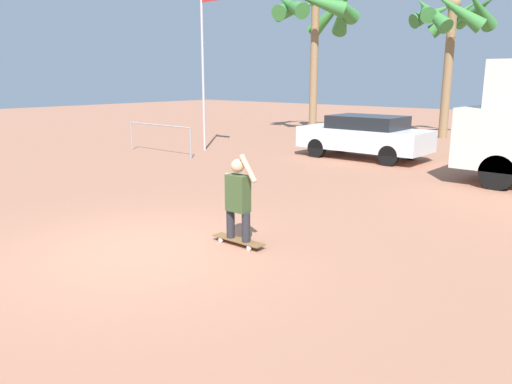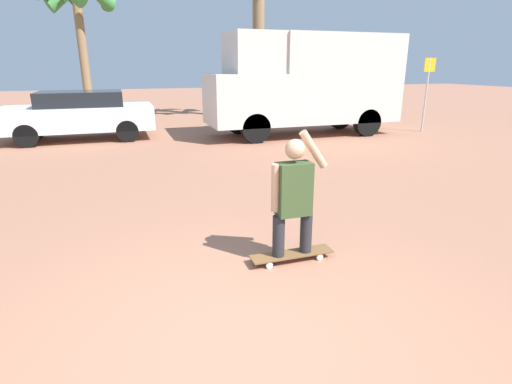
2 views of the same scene
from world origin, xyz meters
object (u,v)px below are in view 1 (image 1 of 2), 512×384
Objects in this scene: palm_tree_center_background at (451,18)px; palm_tree_far_left at (315,12)px; person_skateboarder at (238,196)px; parked_car_white at (364,136)px; skateboard at (238,240)px; flagpole at (204,51)px.

palm_tree_center_background is 6.17m from palm_tree_far_left.
person_skateboarder is 0.33× the size of parked_car_white.
flagpole reaches higher than skateboard.
palm_tree_far_left reaches higher than parked_car_white.
parked_car_white is at bearing -43.53° from palm_tree_far_left.
palm_tree_center_background is (-3.10, 17.17, 4.42)m from person_skateboarder.
person_skateboarder is at bearing -180.00° from skateboard.
palm_tree_far_left is at bearing 120.37° from skateboard.
flagpole is at bearing 138.88° from skateboard.
person_skateboarder is 0.23× the size of flagpole.
skateboard is 0.69× the size of person_skateboarder.
person_skateboarder is at bearing -59.64° from palm_tree_far_left.
person_skateboarder is 0.23× the size of palm_tree_center_background.
palm_tree_far_left is at bearing -162.15° from palm_tree_center_background.
palm_tree_far_left reaches higher than flagpole.
flagpole is (-8.48, 7.40, 2.82)m from person_skateboarder.
skateboard is 0.16× the size of flagpole.
person_skateboarder is 18.00m from palm_tree_center_background.
palm_tree_center_background is 11.26m from flagpole.
palm_tree_far_left is at bearing 120.36° from person_skateboarder.
skateboard is 9.99m from parked_car_white.
palm_tree_far_left reaches higher than palm_tree_center_background.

